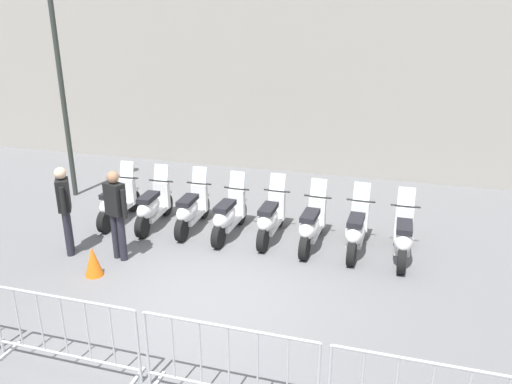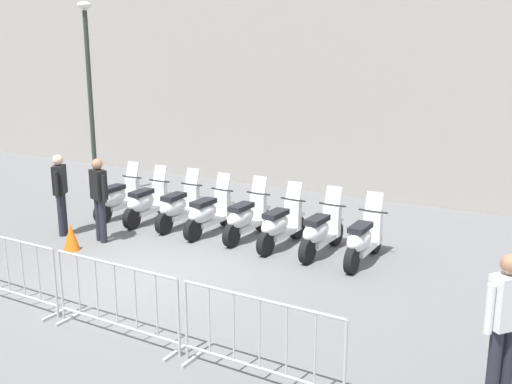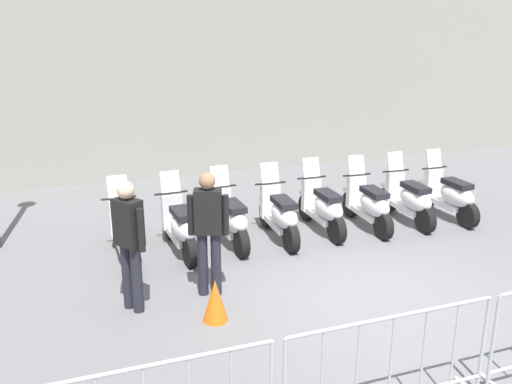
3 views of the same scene
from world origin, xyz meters
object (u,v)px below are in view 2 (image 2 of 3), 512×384
object	(u,v)px
motorcycle_0	(118,199)
officer_mid_plaza	(99,195)
barrier_segment_3	(259,341)
barrier_segment_2	(116,301)
officer_by_barriers	(505,320)
motorcycle_1	(146,203)
traffic_cone	(71,237)
street_lamp	(89,80)
motorcycle_5	(280,226)
motorcycle_7	(363,240)
motorcycle_2	(179,208)
motorcycle_3	(208,214)
officer_near_row_end	(60,190)
barrier_segment_1	(8,271)
motorcycle_6	(320,232)
motorcycle_4	(246,218)

from	to	relation	value
motorcycle_0	officer_mid_plaza	xyz separation A→B (m)	(1.14, -1.38, 0.53)
barrier_segment_3	barrier_segment_2	bearing A→B (deg)	-172.39
barrier_segment_3	officer_by_barriers	distance (m)	2.70
motorcycle_1	traffic_cone	bearing A→B (deg)	-83.09
barrier_segment_3	street_lamp	distance (m)	10.40
motorcycle_5	barrier_segment_2	size ratio (longest dim) A/B	0.81
motorcycle_0	motorcycle_7	size ratio (longest dim) A/B	1.00
motorcycle_5	barrier_segment_3	size ratio (longest dim) A/B	0.81
officer_mid_plaza	officer_by_barriers	distance (m)	8.11
motorcycle_2	barrier_segment_2	world-z (taller)	motorcycle_2
motorcycle_3	officer_near_row_end	world-z (taller)	officer_near_row_end
motorcycle_2	officer_near_row_end	bearing A→B (deg)	-129.97
barrier_segment_1	traffic_cone	xyz separation A→B (m)	(-1.35, 2.05, -0.25)
motorcycle_7	officer_mid_plaza	size ratio (longest dim) A/B	1.00
motorcycle_6	barrier_segment_2	size ratio (longest dim) A/B	0.81
motorcycle_0	traffic_cone	world-z (taller)	motorcycle_0
motorcycle_0	motorcycle_4	bearing A→B (deg)	8.90
barrier_segment_2	officer_by_barriers	size ratio (longest dim) A/B	1.23
motorcycle_0	officer_mid_plaza	bearing A→B (deg)	-50.42
motorcycle_5	motorcycle_7	xyz separation A→B (m)	(1.72, 0.19, 0.00)
motorcycle_1	officer_mid_plaza	bearing A→B (deg)	-79.19
motorcycle_0	motorcycle_4	distance (m)	3.45
motorcycle_3	street_lamp	world-z (taller)	street_lamp
motorcycle_6	traffic_cone	size ratio (longest dim) A/B	3.14
barrier_segment_2	street_lamp	size ratio (longest dim) A/B	0.42
motorcycle_0	motorcycle_3	bearing A→B (deg)	7.14
motorcycle_1	officer_by_barriers	bearing A→B (deg)	-15.75
motorcycle_1	motorcycle_4	bearing A→B (deg)	9.52
motorcycle_3	motorcycle_6	size ratio (longest dim) A/B	1.00
motorcycle_0	barrier_segment_1	size ratio (longest dim) A/B	0.81
motorcycle_1	barrier_segment_3	size ratio (longest dim) A/B	0.81
motorcycle_6	officer_near_row_end	bearing A→B (deg)	-155.70
motorcycle_3	motorcycle_5	xyz separation A→B (m)	(1.71, 0.22, 0.00)
motorcycle_5	motorcycle_1	bearing A→B (deg)	-172.75
motorcycle_0	barrier_segment_2	bearing A→B (deg)	-39.40
motorcycle_3	motorcycle_4	size ratio (longest dim) A/B	1.00
officer_mid_plaza	officer_by_barriers	size ratio (longest dim) A/B	1.00
motorcycle_3	motorcycle_4	bearing A→B (deg)	14.13
barrier_segment_3	motorcycle_3	bearing A→B (deg)	138.17
officer_near_row_end	officer_by_barriers	distance (m)	9.11
officer_near_row_end	traffic_cone	size ratio (longest dim) A/B	3.15
motorcycle_4	motorcycle_5	world-z (taller)	same
street_lamp	officer_by_barriers	bearing A→B (deg)	-15.86
traffic_cone	officer_by_barriers	bearing A→B (deg)	-1.13
motorcycle_4	motorcycle_5	xyz separation A→B (m)	(0.87, 0.01, 0.00)
barrier_segment_2	officer_mid_plaza	distance (m)	4.33
motorcycle_5	barrier_segment_3	xyz separation A→B (m)	(2.61, -4.09, 0.07)
motorcycle_7	officer_near_row_end	distance (m)	6.33
motorcycle_7	officer_near_row_end	world-z (taller)	officer_near_row_end
motorcycle_0	street_lamp	size ratio (longest dim) A/B	0.34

